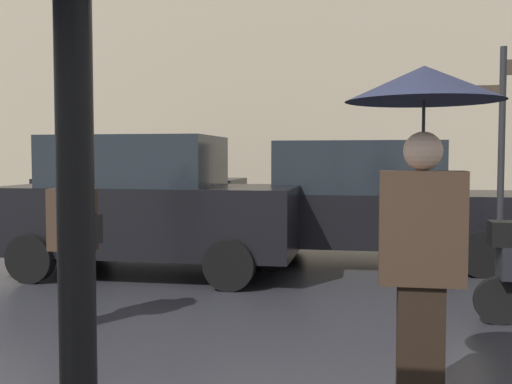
{
  "coord_description": "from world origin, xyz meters",
  "views": [
    {
      "loc": [
        1.04,
        -2.05,
        1.63
      ],
      "look_at": [
        -0.21,
        4.94,
        1.23
      ],
      "focal_mm": 43.26,
      "sensor_mm": 36.0,
      "label": 1
    }
  ],
  "objects": [
    {
      "name": "street_signpost",
      "position": [
        2.66,
        5.83,
        1.79
      ],
      "size": [
        1.08,
        0.08,
        2.96
      ],
      "color": "black",
      "rests_on": "ground"
    },
    {
      "name": "parked_car_distant",
      "position": [
        1.07,
        7.57,
        0.95
      ],
      "size": [
        4.46,
        2.07,
        1.87
      ],
      "rotation": [
        0.0,
        0.0,
        0.01
      ],
      "color": "black",
      "rests_on": "ground"
    },
    {
      "name": "parked_car_left",
      "position": [
        -1.97,
        6.11,
        0.97
      ],
      "size": [
        4.05,
        1.97,
        1.92
      ],
      "rotation": [
        0.0,
        0.0,
        0.11
      ],
      "color": "black",
      "rests_on": "ground"
    },
    {
      "name": "pedestrian_with_umbrella",
      "position": [
        1.37,
        1.78,
        1.62
      ],
      "size": [
        0.95,
        0.95,
        2.18
      ],
      "rotation": [
        0.0,
        0.0,
        4.8
      ],
      "color": "black",
      "rests_on": "ground"
    },
    {
      "name": "pedestrian_with_bag",
      "position": [
        -1.71,
        3.41,
        0.87
      ],
      "size": [
        0.48,
        0.24,
        1.53
      ],
      "rotation": [
        0.0,
        0.0,
        5.13
      ],
      "color": "black",
      "rests_on": "ground"
    },
    {
      "name": "parked_car_right",
      "position": [
        -3.65,
        10.22,
        0.98
      ],
      "size": [
        4.16,
        1.85,
        1.94
      ],
      "rotation": [
        0.0,
        0.0,
        3.39
      ],
      "color": "black",
      "rests_on": "ground"
    }
  ]
}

